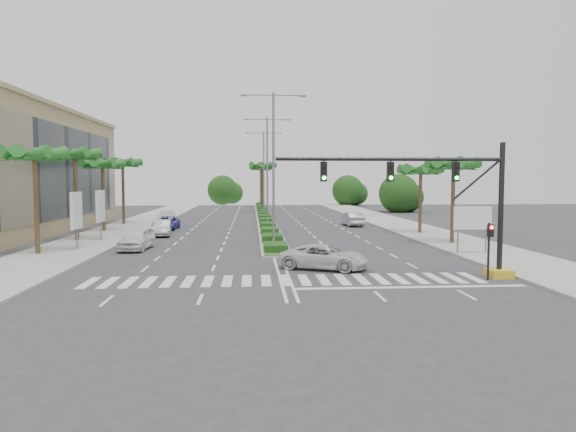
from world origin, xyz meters
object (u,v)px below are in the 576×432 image
at_px(car_parked_b, 162,228).
at_px(car_parked_c, 166,223).
at_px(car_right, 352,219).
at_px(car_crossing, 325,257).
at_px(car_parked_d, 166,218).
at_px(car_parked_a, 137,239).

xyz_separation_m(car_parked_b, car_parked_c, (-0.61, 6.18, -0.06)).
height_order(car_parked_c, car_right, car_right).
distance_m(car_parked_b, car_crossing, 22.62).
bearing_deg(car_parked_d, car_parked_a, -90.26).
xyz_separation_m(car_parked_c, car_right, (20.41, 2.97, 0.11)).
height_order(car_parked_b, car_parked_d, car_parked_d).
distance_m(car_parked_d, car_right, 21.81).
bearing_deg(car_parked_b, car_crossing, -62.92).
bearing_deg(car_crossing, car_parked_d, 47.80).
bearing_deg(car_parked_c, car_parked_d, 100.62).
bearing_deg(car_right, car_parked_d, -13.68).
bearing_deg(car_crossing, car_parked_b, 57.37).
distance_m(car_parked_a, car_parked_b, 9.51).
bearing_deg(car_right, car_parked_a, 39.07).
relative_size(car_parked_a, car_parked_c, 0.95).
bearing_deg(car_parked_c, car_crossing, -60.67).
bearing_deg(car_right, car_parked_b, 20.88).
bearing_deg(car_parked_a, car_parked_b, 93.01).
distance_m(car_parked_d, car_crossing, 34.71).
relative_size(car_parked_c, car_right, 1.03).
bearing_deg(car_parked_b, car_parked_a, -98.20).
bearing_deg(car_parked_b, car_parked_d, 90.66).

